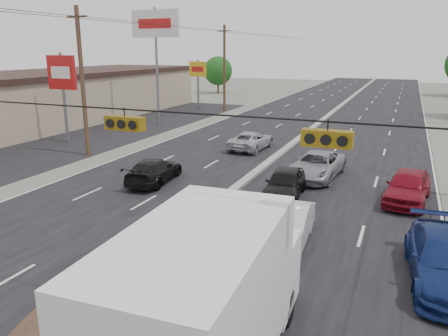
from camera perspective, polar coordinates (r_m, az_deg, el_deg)
The scene contains 21 objects.
ground at distance 14.03m, azimuth -16.69°, elevation -16.51°, with size 200.00×200.00×0.00m, color #606356.
road_surface at distance 40.46m, azimuth 11.03°, elevation 4.67°, with size 20.00×160.00×0.02m, color black.
center_median at distance 40.44m, azimuth 11.04°, elevation 4.81°, with size 0.50×160.00×0.20m, color gray.
strip_mall at distance 48.31m, azimuth -22.38°, elevation 8.26°, with size 12.00×42.00×4.60m, color tan.
parking_lot at distance 42.80m, azimuth -13.43°, elevation 5.10°, with size 10.00×42.00×0.02m, color black.
utility_pole_left_b at distance 31.61m, azimuth -18.01°, elevation 10.66°, with size 1.60×0.30×10.00m.
utility_pole_left_c at distance 53.15m, azimuth 0.05°, elevation 12.96°, with size 1.60×0.30×10.00m.
traffic_signals at distance 11.27m, azimuth -13.25°, elevation 5.96°, with size 25.00×0.30×0.54m.
pole_sign_mid at distance 36.83m, azimuth -20.39°, elevation 11.02°, with size 2.60×0.25×7.00m.
pole_sign_billboard at distance 43.32m, azimuth -8.95°, elevation 17.23°, with size 5.00×0.25×11.00m.
pole_sign_far at distance 54.62m, azimuth -3.42°, elevation 12.26°, with size 2.20×0.25×6.00m.
tree_left_far at distance 75.31m, azimuth -0.78°, elevation 12.57°, with size 4.80×4.80×6.12m.
box_truck at distance 9.83m, azimuth -1.92°, elevation -17.07°, with size 3.00×7.73×3.86m.
red_sedan at distance 17.16m, azimuth -1.58°, elevation -7.18°, with size 1.45×4.17×1.37m, color #A3230A.
queue_car_a at distance 22.04m, azimuth 7.94°, elevation -2.03°, with size 1.75×4.36×1.48m, color black.
queue_car_b at distance 16.83m, azimuth 8.18°, elevation -7.63°, with size 1.56×4.46×1.47m, color silver.
queue_car_c at distance 25.79m, azimuth 12.01°, elevation 0.30°, with size 2.42×5.25×1.46m, color gray.
queue_car_d at distance 15.73m, azimuth 27.01°, elevation -10.77°, with size 2.18×5.37×1.56m, color navy.
queue_car_e at distance 23.00m, azimuth 22.89°, elevation -2.25°, with size 1.87×4.66×1.59m, color maroon.
oncoming_near at distance 24.68m, azimuth -9.12°, elevation -0.37°, with size 1.88×4.63×1.34m, color black.
oncoming_far at distance 32.60m, azimuth 3.56°, elevation 3.60°, with size 2.22×4.81×1.34m, color #ABAFB3.
Camera 1 is at (7.95, -9.01, 7.23)m, focal length 35.00 mm.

